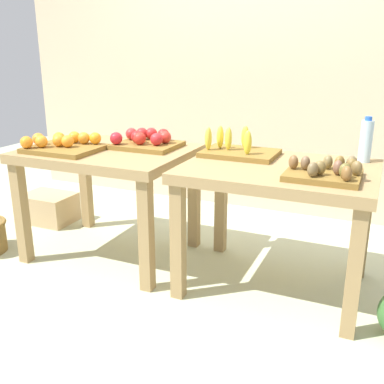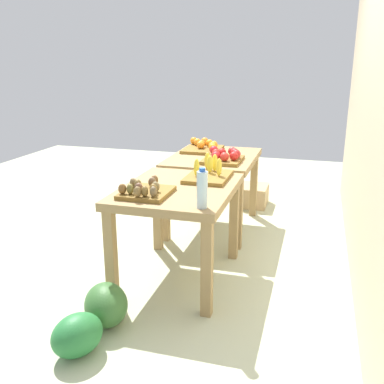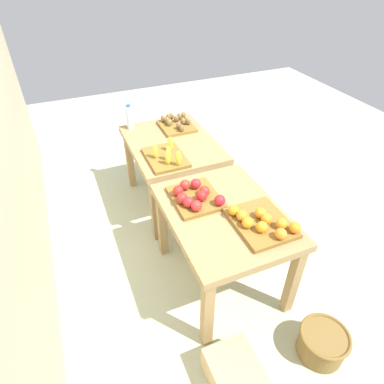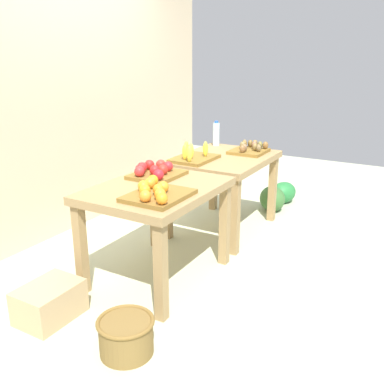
{
  "view_description": "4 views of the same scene",
  "coord_description": "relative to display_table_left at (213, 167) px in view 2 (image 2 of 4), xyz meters",
  "views": [
    {
      "loc": [
        1.09,
        -2.39,
        1.34
      ],
      "look_at": [
        0.03,
        0.01,
        0.52
      ],
      "focal_mm": 42.08,
      "sensor_mm": 36.0,
      "label": 1
    },
    {
      "loc": [
        3.51,
        0.96,
        1.63
      ],
      "look_at": [
        0.05,
        -0.04,
        0.54
      ],
      "focal_mm": 41.04,
      "sensor_mm": 36.0,
      "label": 2
    },
    {
      "loc": [
        -2.12,
        0.91,
        2.29
      ],
      "look_at": [
        0.01,
        0.02,
        0.52
      ],
      "focal_mm": 31.03,
      "sensor_mm": 36.0,
      "label": 3
    },
    {
      "loc": [
        -3.02,
        -1.73,
        1.65
      ],
      "look_at": [
        -0.08,
        -0.02,
        0.56
      ],
      "focal_mm": 40.26,
      "sensor_mm": 36.0,
      "label": 4
    }
  ],
  "objects": [
    {
      "name": "ground_plane",
      "position": [
        0.56,
        0.0,
        -0.63
      ],
      "size": [
        8.0,
        8.0,
        0.0
      ],
      "primitive_type": "plane",
      "color": "#B6BD9C"
    },
    {
      "name": "back_wall",
      "position": [
        0.56,
        1.35,
        0.87
      ],
      "size": [
        4.4,
        0.12,
        3.0
      ],
      "primitive_type": "cube",
      "color": "#CAB594",
      "rests_on": "ground_plane"
    },
    {
      "name": "display_table_left",
      "position": [
        0.0,
        0.0,
        0.0
      ],
      "size": [
        1.04,
        0.8,
        0.73
      ],
      "color": "#997A4D",
      "rests_on": "ground_plane"
    },
    {
      "name": "display_table_right",
      "position": [
        1.12,
        0.0,
        0.0
      ],
      "size": [
        1.04,
        0.8,
        0.73
      ],
      "color": "#997A4D",
      "rests_on": "ground_plane"
    },
    {
      "name": "orange_bin",
      "position": [
        -0.23,
        -0.16,
        0.15
      ],
      "size": [
        0.45,
        0.38,
        0.11
      ],
      "color": "brown",
      "rests_on": "display_table_left"
    },
    {
      "name": "apple_bin",
      "position": [
        0.2,
        0.15,
        0.15
      ],
      "size": [
        0.41,
        0.35,
        0.11
      ],
      "color": "brown",
      "rests_on": "display_table_left"
    },
    {
      "name": "banana_crate",
      "position": [
        0.82,
        0.16,
        0.14
      ],
      "size": [
        0.44,
        0.32,
        0.17
      ],
      "color": "brown",
      "rests_on": "display_table_right"
    },
    {
      "name": "kiwi_bin",
      "position": [
        1.39,
        -0.15,
        0.14
      ],
      "size": [
        0.38,
        0.32,
        0.1
      ],
      "color": "brown",
      "rests_on": "display_table_right"
    },
    {
      "name": "water_bottle",
      "position": [
        1.54,
        0.29,
        0.23
      ],
      "size": [
        0.07,
        0.07,
        0.26
      ],
      "color": "silver",
      "rests_on": "display_table_right"
    },
    {
      "name": "watermelon_pile",
      "position": [
        2.0,
        -0.26,
        -0.5
      ],
      "size": [
        0.73,
        0.41,
        0.27
      ],
      "color": "#277337",
      "rests_on": "ground_plane"
    },
    {
      "name": "wicker_basket",
      "position": [
        -0.84,
        -0.35,
        -0.51
      ],
      "size": [
        0.33,
        0.33,
        0.22
      ],
      "color": "brown",
      "rests_on": "ground_plane"
    },
    {
      "name": "cardboard_produce_box",
      "position": [
        -0.81,
        0.3,
        -0.51
      ],
      "size": [
        0.4,
        0.3,
        0.23
      ],
      "primitive_type": "cube",
      "color": "tan",
      "rests_on": "ground_plane"
    }
  ]
}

